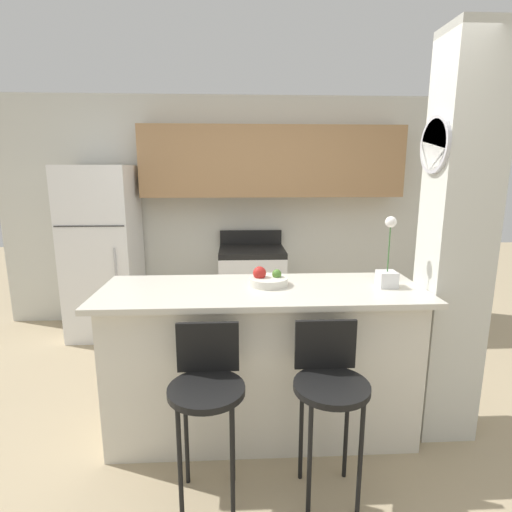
{
  "coord_description": "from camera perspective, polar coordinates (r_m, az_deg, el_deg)",
  "views": [
    {
      "loc": [
        -0.16,
        -2.44,
        1.74
      ],
      "look_at": [
        0.0,
        0.75,
        1.06
      ],
      "focal_mm": 28.0,
      "sensor_mm": 36.0,
      "label": 1
    }
  ],
  "objects": [
    {
      "name": "refrigerator",
      "position": [
        4.52,
        -20.97,
        0.53
      ],
      "size": [
        0.7,
        0.71,
        1.8
      ],
      "color": "white",
      "rests_on": "ground_plane"
    },
    {
      "name": "bar_stool_right",
      "position": [
        2.24,
        10.47,
        -17.67
      ],
      "size": [
        0.4,
        0.4,
        0.95
      ],
      "color": "black",
      "rests_on": "ground_plane"
    },
    {
      "name": "pillar_right",
      "position": [
        2.8,
        26.58,
        1.39
      ],
      "size": [
        0.38,
        0.34,
        2.55
      ],
      "color": "silver",
      "rests_on": "ground_plane"
    },
    {
      "name": "wall_back",
      "position": [
        4.55,
        0.46,
        9.35
      ],
      "size": [
        5.6,
        0.38,
        2.55
      ],
      "color": "silver",
      "rests_on": "ground_plane"
    },
    {
      "name": "bar_stool_left",
      "position": [
        2.19,
        -7.01,
        -18.25
      ],
      "size": [
        0.4,
        0.4,
        0.95
      ],
      "color": "black",
      "rests_on": "ground_plane"
    },
    {
      "name": "stove_range",
      "position": [
        4.46,
        -0.59,
        -4.61
      ],
      "size": [
        0.71,
        0.62,
        1.07
      ],
      "color": "white",
      "rests_on": "ground_plane"
    },
    {
      "name": "fruit_bowl",
      "position": [
        2.62,
        1.64,
        -3.37
      ],
      "size": [
        0.26,
        0.26,
        0.12
      ],
      "color": "silver",
      "rests_on": "counter_bar"
    },
    {
      "name": "ground_plane",
      "position": [
        3.0,
        0.8,
        -23.36
      ],
      "size": [
        14.0,
        14.0,
        0.0
      ],
      "primitive_type": "plane",
      "color": "tan"
    },
    {
      "name": "orchid_vase",
      "position": [
        2.69,
        18.29,
        -1.61
      ],
      "size": [
        0.12,
        0.12,
        0.46
      ],
      "color": "white",
      "rests_on": "counter_bar"
    },
    {
      "name": "counter_bar",
      "position": [
        2.74,
        0.83,
        -14.67
      ],
      "size": [
        2.06,
        0.72,
        1.01
      ],
      "color": "silver",
      "rests_on": "ground_plane"
    }
  ]
}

